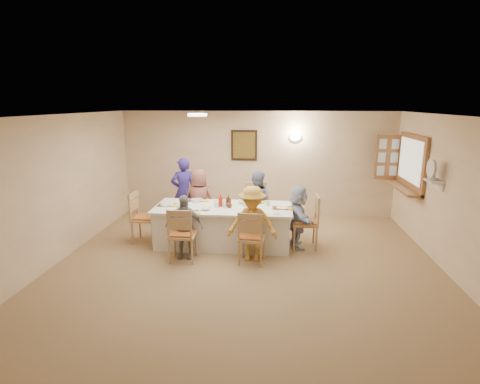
# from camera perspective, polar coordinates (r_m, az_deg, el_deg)

# --- Properties ---
(ground) EXTENTS (7.00, 7.00, 0.00)m
(ground) POSITION_cam_1_polar(r_m,az_deg,el_deg) (6.07, 0.64, -12.86)
(ground) COLOR #8E6B4A
(room_walls) EXTENTS (7.00, 7.00, 7.00)m
(room_walls) POSITION_cam_1_polar(r_m,az_deg,el_deg) (5.56, 0.68, 1.25)
(room_walls) COLOR #CEB490
(room_walls) RESTS_ON ground
(wall_picture) EXTENTS (0.62, 0.05, 0.72)m
(wall_picture) POSITION_cam_1_polar(r_m,az_deg,el_deg) (8.97, 0.62, 7.14)
(wall_picture) COLOR black
(wall_picture) RESTS_ON room_walls
(wall_sconce) EXTENTS (0.26, 0.09, 0.18)m
(wall_sconce) POSITION_cam_1_polar(r_m,az_deg,el_deg) (8.91, 8.41, 8.24)
(wall_sconce) COLOR white
(wall_sconce) RESTS_ON room_walls
(ceiling_light) EXTENTS (0.36, 0.36, 0.05)m
(ceiling_light) POSITION_cam_1_polar(r_m,az_deg,el_deg) (7.07, -6.52, 11.60)
(ceiling_light) COLOR white
(ceiling_light) RESTS_ON room_walls
(serving_hatch) EXTENTS (0.06, 1.50, 1.15)m
(serving_hatch) POSITION_cam_1_polar(r_m,az_deg,el_deg) (8.38, 24.69, 4.07)
(serving_hatch) COLOR #9B5F38
(serving_hatch) RESTS_ON room_walls
(hatch_sill) EXTENTS (0.30, 1.50, 0.05)m
(hatch_sill) POSITION_cam_1_polar(r_m,az_deg,el_deg) (8.43, 23.57, 0.59)
(hatch_sill) COLOR #9B5F38
(hatch_sill) RESTS_ON room_walls
(shutter_door) EXTENTS (0.55, 0.04, 1.00)m
(shutter_door) POSITION_cam_1_polar(r_m,az_deg,el_deg) (9.01, 21.58, 4.95)
(shutter_door) COLOR #9B5F38
(shutter_door) RESTS_ON room_walls
(fan_shelf) EXTENTS (0.22, 0.36, 0.03)m
(fan_shelf) POSITION_cam_1_polar(r_m,az_deg,el_deg) (7.12, 27.45, 1.49)
(fan_shelf) COLOR white
(fan_shelf) RESTS_ON room_walls
(desk_fan) EXTENTS (0.30, 0.30, 0.28)m
(desk_fan) POSITION_cam_1_polar(r_m,az_deg,el_deg) (7.08, 27.36, 2.68)
(desk_fan) COLOR #A5A5A8
(desk_fan) RESTS_ON fan_shelf
(dining_table) EXTENTS (2.61, 1.10, 0.76)m
(dining_table) POSITION_cam_1_polar(r_m,az_deg,el_deg) (7.25, -2.55, -5.13)
(dining_table) COLOR white
(dining_table) RESTS_ON ground
(chair_back_left) EXTENTS (0.52, 0.52, 0.96)m
(chair_back_left) POSITION_cam_1_polar(r_m,az_deg,el_deg) (8.07, -5.99, -2.50)
(chair_back_left) COLOR tan
(chair_back_left) RESTS_ON ground
(chair_back_right) EXTENTS (0.56, 0.56, 1.03)m
(chair_back_right) POSITION_cam_1_polar(r_m,az_deg,el_deg) (7.92, 2.55, -2.48)
(chair_back_right) COLOR tan
(chair_back_right) RESTS_ON ground
(chair_front_left) EXTENTS (0.48, 0.48, 0.97)m
(chair_front_left) POSITION_cam_1_polar(r_m,az_deg,el_deg) (6.59, -8.74, -6.27)
(chair_front_left) COLOR tan
(chair_front_left) RESTS_ON ground
(chair_front_right) EXTENTS (0.49, 0.49, 0.95)m
(chair_front_right) POSITION_cam_1_polar(r_m,az_deg,el_deg) (6.41, 1.80, -6.77)
(chair_front_right) COLOR tan
(chair_front_right) RESTS_ON ground
(chair_left_end) EXTENTS (0.49, 0.49, 1.00)m
(chair_left_end) POSITION_cam_1_polar(r_m,az_deg,el_deg) (7.58, -14.27, -3.75)
(chair_left_end) COLOR tan
(chair_left_end) RESTS_ON ground
(chair_right_end) EXTENTS (0.50, 0.50, 1.03)m
(chair_right_end) POSITION_cam_1_polar(r_m,az_deg,el_deg) (7.17, 9.85, -4.43)
(chair_right_end) COLOR tan
(chair_right_end) RESTS_ON ground
(diner_back_left) EXTENTS (0.76, 0.58, 1.36)m
(diner_back_left) POSITION_cam_1_polar(r_m,az_deg,el_deg) (7.91, -6.20, -1.35)
(diner_back_left) COLOR brown
(diner_back_left) RESTS_ON ground
(diner_back_right) EXTENTS (0.76, 0.65, 1.34)m
(diner_back_right) POSITION_cam_1_polar(r_m,az_deg,el_deg) (7.76, 2.52, -1.62)
(diner_back_right) COLOR #8288AB
(diner_back_right) RESTS_ON ground
(diner_front_left) EXTENTS (0.69, 0.33, 1.14)m
(diner_front_left) POSITION_cam_1_polar(r_m,az_deg,el_deg) (6.67, -8.51, -5.23)
(diner_front_left) COLOR gray
(diner_front_left) RESTS_ON ground
(diner_front_right) EXTENTS (0.92, 0.60, 1.32)m
(diner_front_right) POSITION_cam_1_polar(r_m,az_deg,el_deg) (6.46, 1.88, -4.85)
(diner_front_right) COLOR gold
(diner_front_right) RESTS_ON ground
(diner_right_end) EXTENTS (1.21, 0.67, 1.19)m
(diner_right_end) POSITION_cam_1_polar(r_m,az_deg,el_deg) (7.13, 8.83, -3.77)
(diner_right_end) COLOR silver
(diner_right_end) RESTS_ON ground
(caregiver) EXTENTS (0.81, 0.75, 1.52)m
(caregiver) POSITION_cam_1_polar(r_m,az_deg,el_deg) (8.43, -8.57, 0.08)
(caregiver) COLOR #33288D
(caregiver) RESTS_ON ground
(placemat_fl) EXTENTS (0.37, 0.28, 0.01)m
(placemat_fl) POSITION_cam_1_polar(r_m,az_deg,el_deg) (6.85, -8.05, -3.02)
(placemat_fl) COLOR #472B19
(placemat_fl) RESTS_ON dining_table
(plate_fl) EXTENTS (0.26, 0.26, 0.02)m
(plate_fl) POSITION_cam_1_polar(r_m,az_deg,el_deg) (6.85, -8.06, -2.94)
(plate_fl) COLOR white
(plate_fl) RESTS_ON dining_table
(napkin_fl) EXTENTS (0.13, 0.13, 0.01)m
(napkin_fl) POSITION_cam_1_polar(r_m,az_deg,el_deg) (6.76, -6.67, -3.13)
(napkin_fl) COLOR yellow
(napkin_fl) RESTS_ON dining_table
(placemat_fr) EXTENTS (0.32, 0.24, 0.01)m
(placemat_fr) POSITION_cam_1_polar(r_m,az_deg,el_deg) (6.68, 2.03, -3.32)
(placemat_fr) COLOR #472B19
(placemat_fr) RESTS_ON dining_table
(plate_fr) EXTENTS (0.23, 0.23, 0.01)m
(plate_fr) POSITION_cam_1_polar(r_m,az_deg,el_deg) (6.67, 2.03, -3.24)
(plate_fr) COLOR white
(plate_fr) RESTS_ON dining_table
(napkin_fr) EXTENTS (0.13, 0.13, 0.01)m
(napkin_fr) POSITION_cam_1_polar(r_m,az_deg,el_deg) (6.62, 3.56, -3.43)
(napkin_fr) COLOR yellow
(napkin_fr) RESTS_ON dining_table
(placemat_bl) EXTENTS (0.35, 0.26, 0.01)m
(placemat_bl) POSITION_cam_1_polar(r_m,az_deg,el_deg) (7.64, -6.60, -1.24)
(placemat_bl) COLOR #472B19
(placemat_bl) RESTS_ON dining_table
(plate_bl) EXTENTS (0.26, 0.26, 0.02)m
(plate_bl) POSITION_cam_1_polar(r_m,az_deg,el_deg) (7.64, -6.61, -1.16)
(plate_bl) COLOR white
(plate_bl) RESTS_ON dining_table
(napkin_bl) EXTENTS (0.14, 0.14, 0.01)m
(napkin_bl) POSITION_cam_1_polar(r_m,az_deg,el_deg) (7.55, -5.35, -1.32)
(napkin_bl) COLOR yellow
(napkin_bl) RESTS_ON dining_table
(placemat_br) EXTENTS (0.33, 0.25, 0.01)m
(placemat_br) POSITION_cam_1_polar(r_m,az_deg,el_deg) (7.48, 2.42, -1.47)
(placemat_br) COLOR #472B19
(placemat_br) RESTS_ON dining_table
(plate_br) EXTENTS (0.24, 0.24, 0.01)m
(plate_br) POSITION_cam_1_polar(r_m,az_deg,el_deg) (7.48, 2.42, -1.39)
(plate_br) COLOR white
(plate_br) RESTS_ON dining_table
(napkin_br) EXTENTS (0.15, 0.15, 0.01)m
(napkin_br) POSITION_cam_1_polar(r_m,az_deg,el_deg) (7.43, 3.79, -1.55)
(napkin_br) COLOR yellow
(napkin_br) RESTS_ON dining_table
(placemat_le) EXTENTS (0.35, 0.26, 0.01)m
(placemat_le) POSITION_cam_1_polar(r_m,az_deg,el_deg) (7.37, -11.09, -1.96)
(placemat_le) COLOR #472B19
(placemat_le) RESTS_ON dining_table
(plate_le) EXTENTS (0.26, 0.26, 0.02)m
(plate_le) POSITION_cam_1_polar(r_m,az_deg,el_deg) (7.37, -11.09, -1.88)
(plate_le) COLOR white
(plate_le) RESTS_ON dining_table
(napkin_le) EXTENTS (0.14, 0.14, 0.01)m
(napkin_le) POSITION_cam_1_polar(r_m,az_deg,el_deg) (7.27, -9.84, -2.05)
(napkin_le) COLOR yellow
(napkin_le) RESTS_ON dining_table
(placemat_re) EXTENTS (0.36, 0.27, 0.01)m
(placemat_re) POSITION_cam_1_polar(r_m,az_deg,el_deg) (7.07, 6.45, -2.44)
(placemat_re) COLOR #472B19
(placemat_re) RESTS_ON dining_table
(plate_re) EXTENTS (0.22, 0.22, 0.01)m
(plate_re) POSITION_cam_1_polar(r_m,az_deg,el_deg) (7.07, 6.45, -2.36)
(plate_re) COLOR white
(plate_re) RESTS_ON dining_table
(napkin_re) EXTENTS (0.14, 0.14, 0.01)m
(napkin_re) POSITION_cam_1_polar(r_m,az_deg,el_deg) (7.03, 7.93, -2.53)
(napkin_re) COLOR yellow
(napkin_re) RESTS_ON dining_table
(teacup_a) EXTENTS (0.10, 0.10, 0.08)m
(teacup_a) POSITION_cam_1_polar(r_m,az_deg,el_deg) (7.00, -9.24, -2.38)
(teacup_a) COLOR white
(teacup_a) RESTS_ON dining_table
(teacup_b) EXTENTS (0.16, 0.16, 0.09)m
(teacup_b) POSITION_cam_1_polar(r_m,az_deg,el_deg) (7.55, 1.11, -1.01)
(teacup_b) COLOR white
(teacup_b) RESTS_ON dining_table
(bowl_a) EXTENTS (0.24, 0.24, 0.05)m
(bowl_a) POSITION_cam_1_polar(r_m,az_deg,el_deg) (6.94, -5.25, -2.55)
(bowl_a) COLOR white
(bowl_a) RESTS_ON dining_table
(bowl_b) EXTENTS (0.27, 0.27, 0.07)m
(bowl_b) POSITION_cam_1_polar(r_m,az_deg,el_deg) (7.36, 0.52, -1.47)
(bowl_b) COLOR white
(bowl_b) RESTS_ON dining_table
(condiment_ketchup) EXTENTS (0.11, 0.11, 0.25)m
(condiment_ketchup) POSITION_cam_1_polar(r_m,az_deg,el_deg) (7.12, -2.97, -1.26)
(condiment_ketchup) COLOR red
(condiment_ketchup) RESTS_ON dining_table
(condiment_brown) EXTENTS (0.15, 0.15, 0.21)m
(condiment_brown) POSITION_cam_1_polar(r_m,az_deg,el_deg) (7.18, -1.79, -1.27)
(condiment_brown) COLOR #4C2514
(condiment_brown) RESTS_ON dining_table
(condiment_malt) EXTENTS (0.19, 0.19, 0.14)m
(condiment_malt) POSITION_cam_1_polar(r_m,az_deg,el_deg) (7.06, -1.68, -1.83)
(condiment_malt) COLOR #4C2514
(condiment_malt) RESTS_ON dining_table
(drinking_glass) EXTENTS (0.06, 0.06, 0.09)m
(drinking_glass) POSITION_cam_1_polar(r_m,az_deg,el_deg) (7.19, -3.71, -1.67)
(drinking_glass) COLOR silver
(drinking_glass) RESTS_ON dining_table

